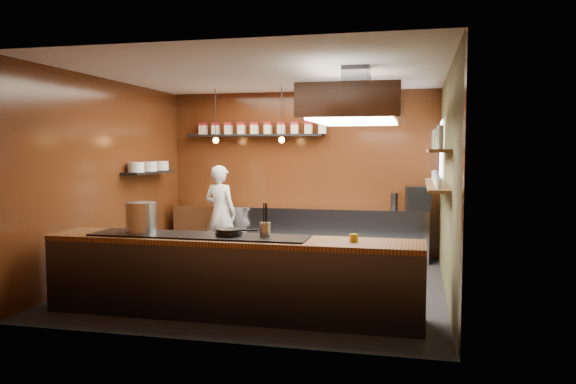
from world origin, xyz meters
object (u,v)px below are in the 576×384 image
(stockpot_small, at_px, (141,219))
(espresso_machine, at_px, (418,198))
(stockpot_large, at_px, (141,217))
(chef, at_px, (220,213))
(extractor_hood, at_px, (356,105))

(stockpot_small, height_order, espresso_machine, espresso_machine)
(stockpot_large, bearing_deg, stockpot_small, 81.01)
(stockpot_small, bearing_deg, chef, 92.18)
(extractor_hood, relative_size, chef, 1.20)
(stockpot_small, xyz_separation_m, chef, (-0.12, 3.07, -0.27))
(stockpot_small, bearing_deg, extractor_hood, 26.04)
(stockpot_large, bearing_deg, extractor_hood, 26.26)
(espresso_machine, distance_m, chef, 3.43)
(stockpot_large, relative_size, chef, 0.23)
(extractor_hood, distance_m, espresso_machine, 3.01)
(stockpot_large, distance_m, chef, 3.10)
(extractor_hood, distance_m, chef, 3.58)
(stockpot_large, xyz_separation_m, chef, (-0.11, 3.08, -0.29))
(stockpot_small, distance_m, espresso_machine, 4.94)
(extractor_hood, distance_m, stockpot_large, 3.05)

